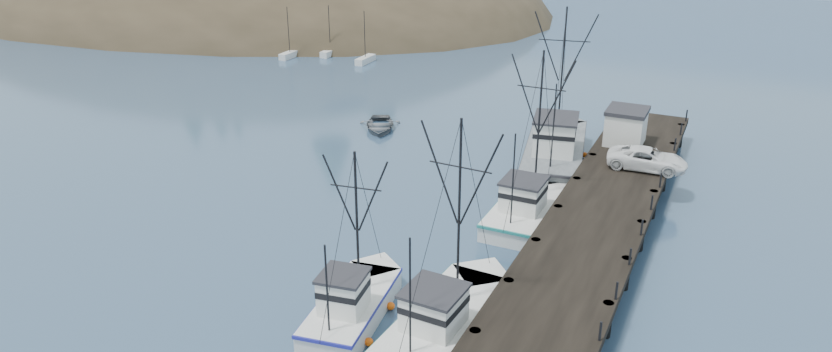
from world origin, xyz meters
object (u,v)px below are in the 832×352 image
Objects in this scene: pier_shed at (626,126)px; pickup_truck at (647,159)px; trawler_mid at (354,303)px; trawler_near at (448,317)px; trawler_far at (529,205)px; pier at (599,218)px; work_vessel at (555,149)px; motorboat at (380,129)px.

pier_shed reaches higher than pickup_truck.
trawler_mid is 28.71m from pier_shed.
trawler_near is 3.60× the size of pier_shed.
trawler_near is 22.59m from pickup_truck.
pier_shed is (4.07, 11.58, 2.60)m from trawler_far.
trawler_near is at bearing -89.46° from trawler_far.
pier is at bearing -86.09° from pier_shed.
pier is 13.77m from trawler_near.
trawler_near is 24.67m from work_vessel.
trawler_far reaches higher than motorboat.
trawler_near is 1.22× the size of trawler_mid.
pier_shed is at bearing 71.83° from trawler_mid.
work_vessel is 2.70× the size of pickup_truck.
trawler_mid reaches higher than pier.
trawler_mid is at bearing -98.74° from work_vessel.
work_vessel is 16.60m from motorboat.
pier_shed is (3.93, 26.26, 2.60)m from trawler_near.
trawler_far is 10.02m from work_vessel.
trawler_near is at bearing -81.58° from motorboat.
trawler_far is 20.87m from motorboat.
pier is 2.94× the size of work_vessel.
pier is 3.82× the size of trawler_near.
pier_shed is 0.58× the size of pickup_truck.
motorboat is (-12.56, 27.09, -0.82)m from trawler_mid.
trawler_mid reaches higher than pier_shed.
trawler_near reaches higher than motorboat.
motorboat is (-21.47, -0.08, -3.42)m from pier_shed.
work_vessel is at bearing 65.66° from pickup_truck.
pickup_truck is at bearing 63.27° from trawler_mid.
pickup_truck is (7.40, -3.06, 1.54)m from work_vessel.
trawler_far is 2.17× the size of motorboat.
trawler_near reaches higher than pier_shed.
trawler_far is at bearing -84.75° from work_vessel.
trawler_near is 2.17× the size of motorboat.
trawler_mid is (-9.83, -13.77, -0.87)m from pier.
trawler_mid is 29.87m from motorboat.
trawler_far reaches higher than trawler_near.
work_vessel reaches higher than pier_shed.
trawler_near is at bearing -110.66° from pier.
trawler_near is (-4.85, -12.86, -0.87)m from pier.
trawler_far is at bearing -58.86° from motorboat.
pickup_truck is (11.33, 22.50, 1.95)m from trawler_mid.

